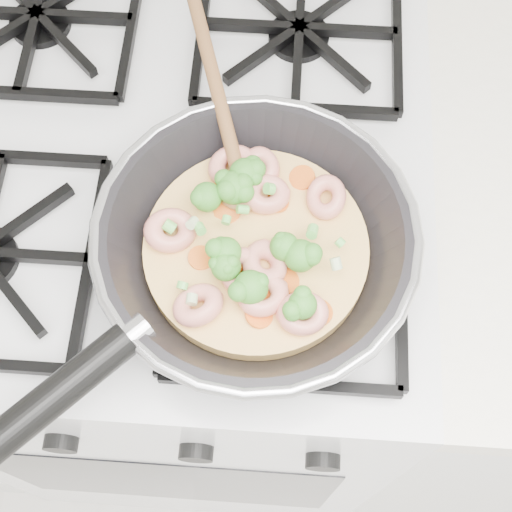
{
  "coord_description": "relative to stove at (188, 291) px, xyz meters",
  "views": [
    {
      "loc": [
        0.14,
        1.28,
        1.56
      ],
      "look_at": [
        0.12,
        1.56,
        0.93
      ],
      "focal_mm": 50.82,
      "sensor_mm": 36.0,
      "label": 1
    }
  ],
  "objects": [
    {
      "name": "stove",
      "position": [
        0.0,
        0.0,
        0.0
      ],
      "size": [
        0.6,
        0.6,
        0.92
      ],
      "color": "white",
      "rests_on": "ground"
    },
    {
      "name": "skillet",
      "position": [
        0.12,
        -0.14,
        0.5
      ],
      "size": [
        0.39,
        0.55,
        0.09
      ],
      "rotation": [
        0.0,
        0.0,
        0.05
      ],
      "color": "black",
      "rests_on": "stove"
    }
  ]
}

